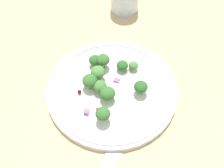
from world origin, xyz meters
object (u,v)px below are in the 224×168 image
at_px(broccoli_floret_0, 141,87).
at_px(plate, 112,90).
at_px(broccoli_floret_1, 98,72).
at_px(broccoli_floret_2, 103,60).

bearing_deg(broccoli_floret_0, plate, -78.74).
bearing_deg(broccoli_floret_1, broccoli_floret_0, 89.61).
relative_size(broccoli_floret_0, broccoli_floret_2, 0.98).
relative_size(plate, broccoli_floret_2, 9.42).
xyz_separation_m(broccoli_floret_0, broccoli_floret_1, (-0.00, -0.09, 0.00)).
bearing_deg(broccoli_floret_2, broccoli_floret_0, 70.98).
distance_m(broccoli_floret_0, broccoli_floret_1, 0.09).
xyz_separation_m(plate, broccoli_floret_2, (-0.04, -0.04, 0.03)).
bearing_deg(broccoli_floret_0, broccoli_floret_2, -109.02).
bearing_deg(broccoli_floret_1, broccoli_floret_2, -174.57).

